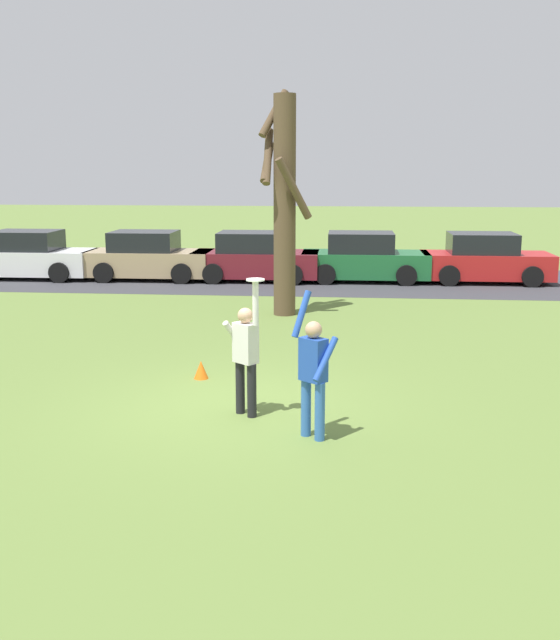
% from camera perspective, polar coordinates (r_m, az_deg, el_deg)
% --- Properties ---
extents(ground_plane, '(120.00, 120.00, 0.00)m').
position_cam_1_polar(ground_plane, '(11.88, -3.38, -6.54)').
color(ground_plane, olive).
extents(person_catcher, '(0.56, 0.55, 2.08)m').
position_cam_1_polar(person_catcher, '(11.19, -2.63, -2.44)').
color(person_catcher, black).
rests_on(person_catcher, ground_plane).
extents(person_defender, '(0.65, 0.65, 2.05)m').
position_cam_1_polar(person_defender, '(10.24, 2.54, -3.77)').
color(person_defender, '#3366B7').
rests_on(person_defender, ground_plane).
extents(frisbee_disc, '(0.27, 0.27, 0.02)m').
position_cam_1_polar(frisbee_disc, '(10.81, -1.88, 3.07)').
color(frisbee_disc, white).
rests_on(frisbee_disc, person_catcher).
extents(parked_car_white, '(4.11, 2.07, 1.59)m').
position_cam_1_polar(parked_car_white, '(26.52, -18.41, 4.59)').
color(parked_car_white, white).
rests_on(parked_car_white, ground_plane).
extents(parked_car_tan, '(4.11, 2.07, 1.59)m').
position_cam_1_polar(parked_car_tan, '(25.31, -9.98, 4.70)').
color(parked_car_tan, tan).
rests_on(parked_car_tan, ground_plane).
extents(parked_car_maroon, '(4.11, 2.07, 1.59)m').
position_cam_1_polar(parked_car_maroon, '(24.69, -1.94, 4.70)').
color(parked_car_maroon, maroon).
rests_on(parked_car_maroon, ground_plane).
extents(parked_car_green, '(4.11, 2.07, 1.59)m').
position_cam_1_polar(parked_car_green, '(24.69, 6.40, 4.63)').
color(parked_car_green, '#1E6633').
rests_on(parked_car_green, ground_plane).
extents(parked_car_red, '(4.11, 2.07, 1.59)m').
position_cam_1_polar(parked_car_red, '(25.15, 15.28, 4.42)').
color(parked_car_red, red).
rests_on(parked_car_red, ground_plane).
extents(parking_strip, '(24.54, 6.40, 0.01)m').
position_cam_1_polar(parking_strip, '(24.94, -1.81, 3.09)').
color(parking_strip, '#38383D').
rests_on(parking_strip, ground_plane).
extents(bare_tree_tall, '(1.39, 1.40, 5.55)m').
position_cam_1_polar(bare_tree_tall, '(18.72, 0.28, 9.00)').
color(bare_tree_tall, brown).
rests_on(bare_tree_tall, ground_plane).
extents(field_cone_orange, '(0.26, 0.26, 0.32)m').
position_cam_1_polar(field_cone_orange, '(13.38, -6.01, -3.77)').
color(field_cone_orange, orange).
rests_on(field_cone_orange, ground_plane).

